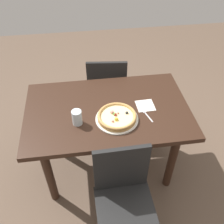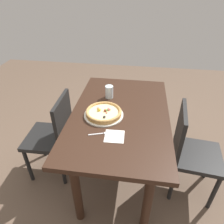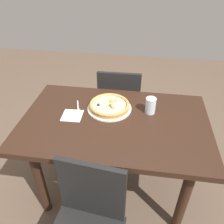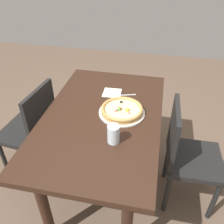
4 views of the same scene
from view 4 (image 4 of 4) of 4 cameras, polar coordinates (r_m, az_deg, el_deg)
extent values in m
plane|color=brown|center=(2.21, -1.88, -16.79)|extent=(6.00, 6.00, 0.00)
cube|color=#331E14|center=(1.68, -2.37, -1.41)|extent=(1.30, 0.81, 0.04)
cylinder|color=#331E14|center=(1.61, 3.55, -24.93)|extent=(0.07, 0.07, 0.72)
cylinder|color=#331E14|center=(2.28, 7.51, -2.10)|extent=(0.07, 0.07, 0.72)
cylinder|color=#331E14|center=(1.72, -15.82, -20.91)|extent=(0.07, 0.07, 0.72)
cylinder|color=#331E14|center=(2.36, -5.57, -0.46)|extent=(0.07, 0.07, 0.72)
cylinder|color=black|center=(2.22, 21.78, -11.78)|extent=(0.04, 0.04, 0.41)
cylinder|color=black|center=(2.01, 23.07, -18.91)|extent=(0.04, 0.04, 0.41)
cylinder|color=black|center=(2.16, 12.87, -11.12)|extent=(0.04, 0.04, 0.41)
cylinder|color=black|center=(1.95, 12.87, -18.43)|extent=(0.04, 0.04, 0.41)
cube|color=black|center=(1.91, 18.93, -10.64)|extent=(0.41, 0.41, 0.04)
cube|color=black|center=(1.73, 14.38, -4.90)|extent=(0.38, 0.04, 0.42)
cylinder|color=black|center=(2.32, -24.30, -10.17)|extent=(0.04, 0.04, 0.41)
cylinder|color=black|center=(2.50, -19.59, -5.02)|extent=(0.04, 0.04, 0.41)
cylinder|color=black|center=(2.14, -17.17, -12.74)|extent=(0.04, 0.04, 0.41)
cylinder|color=black|center=(2.33, -12.75, -6.93)|extent=(0.04, 0.04, 0.41)
cube|color=black|center=(2.17, -19.61, -4.33)|extent=(0.44, 0.44, 0.04)
cube|color=black|center=(1.93, -16.52, -0.37)|extent=(0.38, 0.07, 0.42)
cylinder|color=silver|center=(1.69, 2.36, -0.11)|extent=(0.32, 0.32, 0.01)
cylinder|color=tan|center=(1.68, 2.37, 0.27)|extent=(0.29, 0.29, 0.02)
cylinder|color=beige|center=(1.67, 2.38, 0.60)|extent=(0.26, 0.26, 0.01)
torus|color=tan|center=(1.67, 2.39, 0.80)|extent=(0.29, 0.29, 0.02)
sphere|color=#262626|center=(1.73, 2.19, 2.41)|extent=(0.02, 0.02, 0.02)
sphere|color=#E58C7F|center=(1.68, 1.55, 1.17)|extent=(0.02, 0.02, 0.02)
sphere|color=maroon|center=(1.66, 1.95, 0.73)|extent=(0.02, 0.02, 0.02)
sphere|color=gold|center=(1.65, 3.68, 0.54)|extent=(0.03, 0.03, 0.03)
sphere|color=#E58C7F|center=(1.65, 0.85, 0.46)|extent=(0.03, 0.03, 0.03)
sphere|color=#E58C7F|center=(1.63, 4.00, -0.16)|extent=(0.02, 0.02, 0.02)
sphere|color=#4C9E38|center=(1.66, 1.78, 0.68)|extent=(0.02, 0.02, 0.02)
cube|color=silver|center=(1.89, 4.07, 4.08)|extent=(0.04, 0.11, 0.00)
cube|color=silver|center=(1.88, 1.51, 3.95)|extent=(0.04, 0.05, 0.00)
cylinder|color=silver|center=(1.43, 0.35, -5.27)|extent=(0.07, 0.07, 0.12)
cube|color=white|center=(1.91, 0.00, 4.59)|extent=(0.14, 0.14, 0.00)
camera|label=1|loc=(1.65, 70.58, 28.98)|focal=41.15mm
camera|label=2|loc=(2.73, 2.22, 35.53)|focal=32.59mm
camera|label=3|loc=(1.93, -48.45, 25.18)|focal=36.67mm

